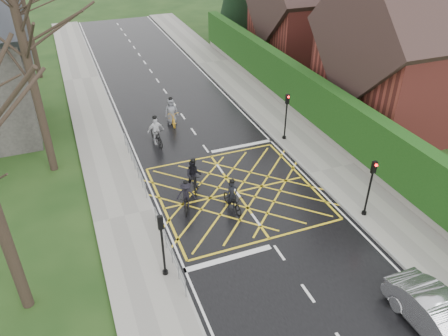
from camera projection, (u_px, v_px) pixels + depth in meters
ground at (236, 192)px, 23.46m from camera, size 120.00×120.00×0.00m
road at (236, 192)px, 23.46m from camera, size 9.00×80.00×0.01m
sidewalk_right at (332, 169)px, 25.26m from camera, size 3.00×80.00×0.15m
sidewalk_left at (125, 217)px, 21.59m from camera, size 3.00×80.00×0.15m
stone_wall at (306, 118)px, 30.36m from camera, size 0.50×38.00×0.70m
hedge at (309, 94)px, 29.42m from camera, size 0.90×38.00×2.80m
house_near at (422, 53)px, 28.57m from camera, size 11.80×9.80×11.30m
house_far at (310, 12)px, 39.78m from camera, size 9.80×8.80×10.30m
tree_near at (20, 32)px, 21.18m from camera, size 9.24×9.24×11.44m
railing_south at (169, 244)px, 18.87m from camera, size 0.05×5.04×1.03m
railing_north at (134, 160)px, 24.76m from camera, size 0.05×6.04×1.03m
traffic_light_ne at (286, 117)px, 27.43m from camera, size 0.24×0.31×3.21m
traffic_light_se at (369, 189)px, 20.82m from camera, size 0.24×0.31×3.21m
traffic_light_sw at (163, 246)px, 17.48m from camera, size 0.24×0.31×3.21m
cyclist_rear at (232, 199)px, 21.95m from camera, size 0.85×1.88×1.76m
cyclist_back at (194, 178)px, 23.28m from camera, size 1.02×2.02×1.95m
cyclist_mid at (187, 198)px, 21.99m from camera, size 1.13×1.81×1.67m
cyclist_front at (156, 134)px, 27.55m from camera, size 1.11×2.03×1.98m
cyclist_lead at (172, 115)px, 29.99m from camera, size 0.93×2.09×1.98m
car at (439, 318)px, 15.66m from camera, size 1.66×4.42×1.44m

